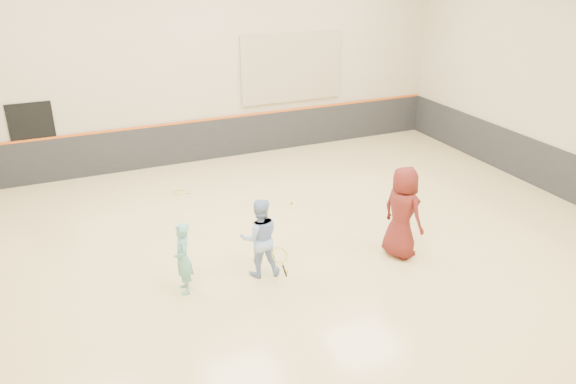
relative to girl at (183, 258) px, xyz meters
name	(u,v)px	position (x,y,z in m)	size (l,w,h in m)	color
room	(284,217)	(2.24, 0.60, 0.13)	(15.04, 12.04, 6.22)	#D6B56D
wainscot_back	(204,140)	(2.24, 6.57, -0.09)	(14.90, 0.04, 1.20)	#232326
wainscot_right	(556,172)	(9.71, 0.60, -0.09)	(0.04, 11.90, 1.20)	#232326
accent_stripe	(203,120)	(2.24, 6.56, 0.53)	(14.90, 0.03, 0.06)	#D85914
acoustic_panel	(292,68)	(5.04, 6.55, 1.81)	(3.20, 0.08, 2.00)	tan
doorway	(35,144)	(-2.26, 6.58, 0.41)	(1.10, 0.05, 2.20)	black
girl	(183,258)	(0.00, 0.00, 0.00)	(0.50, 0.33, 1.37)	#68B4A7
instructor	(260,238)	(1.48, 0.00, 0.10)	(0.77, 0.60, 1.58)	#91ADE0
young_man	(402,212)	(4.36, -0.44, 0.27)	(0.94, 0.61, 1.92)	#5E1A16
held_racket	(279,255)	(1.69, -0.44, -0.09)	(0.46, 0.46, 0.55)	#ABBE29
spare_racket	(180,191)	(0.97, 4.47, -0.64)	(0.69, 0.69, 0.10)	gold
ball_under_racket	(286,271)	(1.94, -0.17, -0.65)	(0.07, 0.07, 0.07)	gold
ball_in_hand	(414,201)	(4.55, -0.54, 0.52)	(0.07, 0.07, 0.07)	#E4F037
ball_beside_spare	(292,203)	(3.32, 2.68, -0.65)	(0.07, 0.07, 0.07)	#BED431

